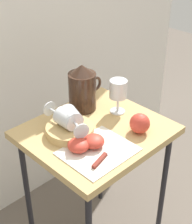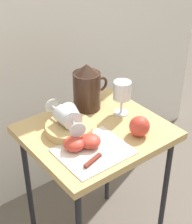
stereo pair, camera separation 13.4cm
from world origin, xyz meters
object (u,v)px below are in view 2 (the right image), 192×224
(pitcher, at_px, (87,90))
(apple_half_left, at_px, (74,144))
(apple_half_right, at_px, (90,141))
(table, at_px, (96,144))
(basket_tray, at_px, (69,128))
(wine_glass_tipped_near, at_px, (71,116))
(wine_glass_upright, at_px, (122,92))
(knife, at_px, (98,156))
(apple_whole, at_px, (139,126))
(wine_glass_tipped_far, at_px, (66,116))

(pitcher, bearing_deg, apple_half_left, -135.49)
(apple_half_right, bearing_deg, table, 41.33)
(apple_half_right, bearing_deg, basket_tray, 93.88)
(table, distance_m, pitcher, 0.23)
(pitcher, relative_size, wine_glass_tipped_near, 1.30)
(wine_glass_upright, bearing_deg, knife, -146.01)
(wine_glass_upright, height_order, apple_whole, wine_glass_upright)
(wine_glass_upright, relative_size, knife, 0.72)
(wine_glass_upright, height_order, wine_glass_tipped_near, wine_glass_upright)
(basket_tray, relative_size, pitcher, 0.90)
(pitcher, distance_m, apple_half_right, 0.29)
(wine_glass_upright, distance_m, apple_half_left, 0.32)
(apple_half_left, height_order, apple_whole, apple_whole)
(table, relative_size, wine_glass_upright, 4.59)
(wine_glass_tipped_near, relative_size, knife, 0.77)
(apple_half_right, bearing_deg, wine_glass_upright, 23.47)
(wine_glass_tipped_far, xyz_separation_m, apple_half_right, (0.01, -0.14, -0.04))
(basket_tray, relative_size, apple_half_right, 2.32)
(basket_tray, bearing_deg, wine_glass_tipped_near, -23.82)
(wine_glass_tipped_near, bearing_deg, knife, -94.97)
(pitcher, relative_size, knife, 1.00)
(apple_half_left, relative_size, apple_half_right, 1.00)
(basket_tray, relative_size, knife, 0.90)
(pitcher, bearing_deg, wine_glass_tipped_far, -151.14)
(apple_half_left, bearing_deg, basket_tray, 65.36)
(wine_glass_upright, height_order, apple_half_right, wine_glass_upright)
(pitcher, relative_size, apple_half_right, 2.58)
(basket_tray, height_order, apple_half_left, apple_half_left)
(wine_glass_tipped_near, distance_m, knife, 0.20)
(table, height_order, wine_glass_upright, wine_glass_upright)
(pitcher, xyz_separation_m, wine_glass_tipped_far, (-0.17, -0.10, -0.01))
(wine_glass_upright, height_order, apple_half_left, wine_glass_upright)
(basket_tray, distance_m, knife, 0.19)
(apple_half_left, xyz_separation_m, knife, (0.04, -0.09, -0.02))
(pitcher, height_order, wine_glass_upright, pitcher)
(wine_glass_upright, xyz_separation_m, apple_half_right, (-0.24, -0.11, -0.07))
(apple_half_right, bearing_deg, pitcher, 55.58)
(basket_tray, bearing_deg, apple_half_left, -114.64)
(apple_half_left, bearing_deg, wine_glass_tipped_far, 70.55)
(knife, bearing_deg, apple_half_right, 75.49)
(table, bearing_deg, apple_half_left, -158.91)
(wine_glass_upright, bearing_deg, apple_whole, -107.41)
(wine_glass_upright, bearing_deg, wine_glass_tipped_far, 173.50)
(table, relative_size, pitcher, 3.32)
(wine_glass_tipped_near, distance_m, apple_whole, 0.26)
(pitcher, xyz_separation_m, apple_half_left, (-0.21, -0.21, -0.06))
(pitcher, xyz_separation_m, wine_glass_tipped_near, (-0.16, -0.11, -0.01))
(apple_half_right, bearing_deg, apple_whole, -15.92)
(table, xyz_separation_m, pitcher, (0.07, 0.15, 0.15))
(basket_tray, xyz_separation_m, wine_glass_tipped_near, (0.01, -0.00, 0.05))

